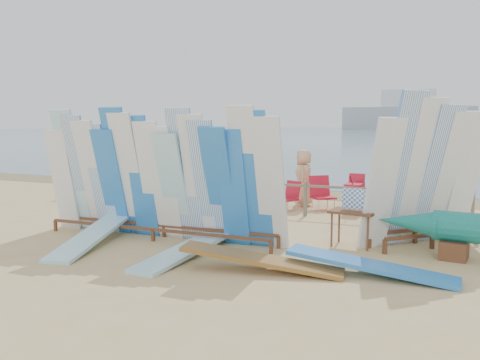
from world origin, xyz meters
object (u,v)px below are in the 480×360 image
at_px(flat_board_b, 184,257).
at_px(beach_chair_right, 323,200).
at_px(beachgoer_5, 270,171).
at_px(beachgoer_7, 408,179).
at_px(flat_board_c, 262,271).
at_px(beachgoer_3, 222,169).
at_px(vendor_table, 353,227).
at_px(beachgoer_6, 304,178).
at_px(beach_chair_left, 288,201).
at_px(beachgoer_2, 152,170).
at_px(beachgoer_1, 188,174).
at_px(main_surfboard_rack, 158,180).
at_px(side_surfboard_rack, 425,178).
at_px(stroller, 354,197).
at_px(flat_board_d, 370,276).
at_px(beachgoer_extra_1, 154,165).
at_px(flat_board_a, 91,246).

bearing_deg(flat_board_b, beach_chair_right, 83.34).
distance_m(beachgoer_5, beachgoer_7, 4.51).
height_order(flat_board_c, beachgoer_3, beachgoer_3).
distance_m(vendor_table, beachgoer_6, 4.98).
height_order(vendor_table, flat_board_c, vendor_table).
bearing_deg(beach_chair_left, flat_board_c, -49.40).
relative_size(flat_board_b, beachgoer_2, 1.62).
relative_size(beachgoer_5, beachgoer_1, 1.08).
height_order(beachgoer_2, beachgoer_5, beachgoer_5).
relative_size(beachgoer_2, beachgoer_5, 0.99).
height_order(main_surfboard_rack, beachgoer_1, main_surfboard_rack).
relative_size(side_surfboard_rack, beachgoer_7, 1.75).
bearing_deg(beachgoer_5, vendor_table, -170.72).
distance_m(main_surfboard_rack, flat_board_c, 3.35).
distance_m(stroller, beachgoer_2, 7.01).
bearing_deg(beachgoer_7, flat_board_d, -83.17).
bearing_deg(beachgoer_5, beachgoer_extra_1, 69.33).
bearing_deg(beachgoer_5, flat_board_a, 148.86).
xyz_separation_m(flat_board_b, beachgoer_2, (-5.01, 6.60, 0.84)).
distance_m(flat_board_b, beachgoer_extra_1, 9.34).
bearing_deg(beach_chair_right, beach_chair_left, 166.92).
bearing_deg(side_surfboard_rack, beachgoer_1, 108.08).
height_order(beach_chair_right, beachgoer_6, beachgoer_6).
xyz_separation_m(flat_board_d, beachgoer_6, (-2.96, 6.24, 0.84)).
bearing_deg(beach_chair_left, beachgoer_2, -164.71).
xyz_separation_m(beachgoer_7, beachgoer_6, (-2.88, -0.51, -0.03)).
xyz_separation_m(side_surfboard_rack, vendor_table, (-1.28, -0.59, -0.97)).
xyz_separation_m(flat_board_c, beachgoer_6, (-1.26, 6.69, 0.84)).
height_order(beach_chair_left, stroller, stroller).
distance_m(vendor_table, stroller, 3.95).
xyz_separation_m(flat_board_a, beach_chair_left, (2.26, 5.64, 0.24)).
bearing_deg(beachgoer_6, beachgoer_7, 89.10).
bearing_deg(side_surfboard_rack, flat_board_a, 159.31).
bearing_deg(beachgoer_2, beachgoer_5, -138.85).
bearing_deg(beach_chair_right, flat_board_a, -156.89).
xyz_separation_m(flat_board_b, beachgoer_7, (3.25, 6.91, 0.87)).
relative_size(flat_board_c, beachgoer_2, 1.62).
distance_m(side_surfboard_rack, beachgoer_7, 4.40).
height_order(flat_board_d, stroller, stroller).
bearing_deg(beachgoer_3, flat_board_c, 159.22).
bearing_deg(flat_board_a, beach_chair_right, 49.70).
bearing_deg(beachgoer_5, main_surfboard_rack, 155.40).
distance_m(vendor_table, beachgoer_1, 7.72).
height_order(flat_board_d, beachgoer_6, beachgoer_6).
bearing_deg(flat_board_c, beachgoer_2, 33.90).
bearing_deg(flat_board_b, beachgoer_5, 101.80).
bearing_deg(flat_board_b, flat_board_d, 5.93).
relative_size(vendor_table, beachgoer_3, 0.69).
distance_m(flat_board_c, beachgoer_3, 9.51).
height_order(beach_chair_left, beach_chair_right, beach_chair_right).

